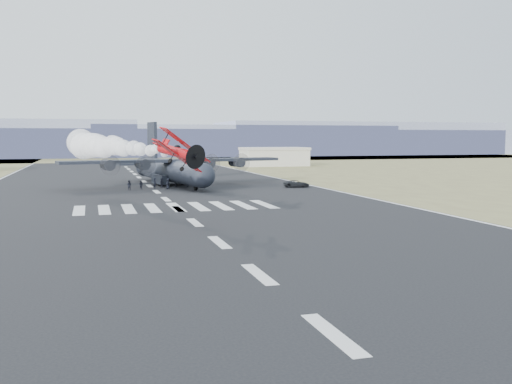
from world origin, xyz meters
name	(u,v)px	position (x,y,z in m)	size (l,w,h in m)	color
ground	(333,334)	(0.00, 0.00, 0.00)	(500.00, 500.00, 0.00)	black
scrub_far	(116,159)	(0.00, 230.00, 0.00)	(500.00, 80.00, 0.00)	olive
runway_markings	(166,199)	(0.00, 60.00, 0.01)	(60.00, 260.00, 0.01)	silver
ridge_seg_d	(112,143)	(0.00, 260.00, 6.50)	(150.00, 50.00, 13.00)	#8790AC
ridge_seg_e	(243,141)	(65.00, 260.00, 7.50)	(150.00, 50.00, 15.00)	#8790AC
ridge_seg_f	(358,139)	(130.00, 260.00, 8.50)	(150.00, 50.00, 17.00)	#8790AC
ridge_seg_g	(461,142)	(195.00, 260.00, 6.50)	(150.00, 50.00, 13.00)	#8790AC
hangar_right	(274,156)	(46.00, 150.00, 3.01)	(20.50, 12.50, 5.90)	beige
aerobatic_biplane	(178,151)	(-1.88, 34.59, 7.60)	(6.06, 6.45, 4.94)	red
smoke_trail	(93,145)	(-10.01, 63.97, 7.87)	(11.85, 36.11, 4.35)	white
transport_aircraft	(171,168)	(4.25, 85.05, 3.15)	(42.13, 34.50, 12.21)	black
support_vehicle	(297,184)	(25.40, 73.54, 0.65)	(2.15, 4.66, 1.30)	black
crew_a	(155,183)	(0.34, 77.92, 0.94)	(0.69, 0.56, 1.88)	black
crew_b	(129,185)	(-4.24, 76.10, 0.86)	(0.84, 0.52, 1.73)	black
crew_c	(162,183)	(1.89, 80.40, 0.85)	(1.10, 0.51, 1.70)	black
crew_d	(187,182)	(6.41, 79.41, 0.92)	(1.07, 0.55, 1.83)	black
crew_e	(168,184)	(2.45, 76.38, 0.93)	(0.91, 0.56, 1.87)	black
crew_f	(176,181)	(4.62, 81.65, 0.94)	(1.74, 0.56, 1.88)	black
crew_g	(193,181)	(7.71, 81.05, 0.89)	(0.65, 0.53, 1.78)	black
crew_h	(141,185)	(-2.15, 76.95, 0.81)	(0.79, 0.49, 1.62)	black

